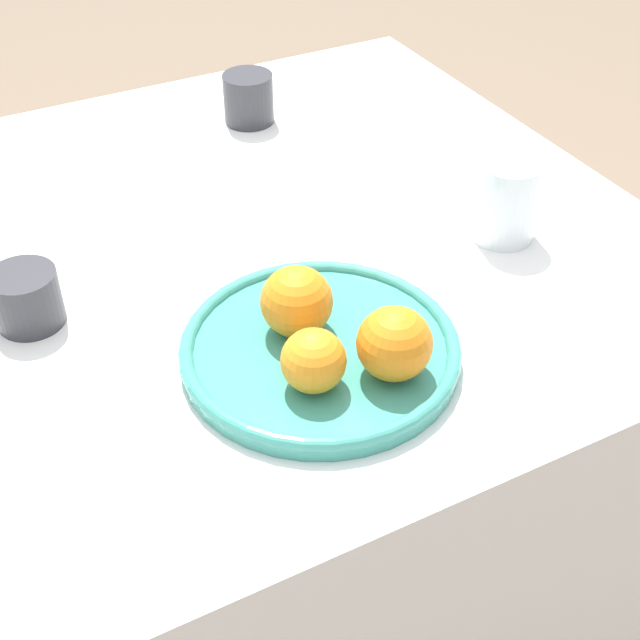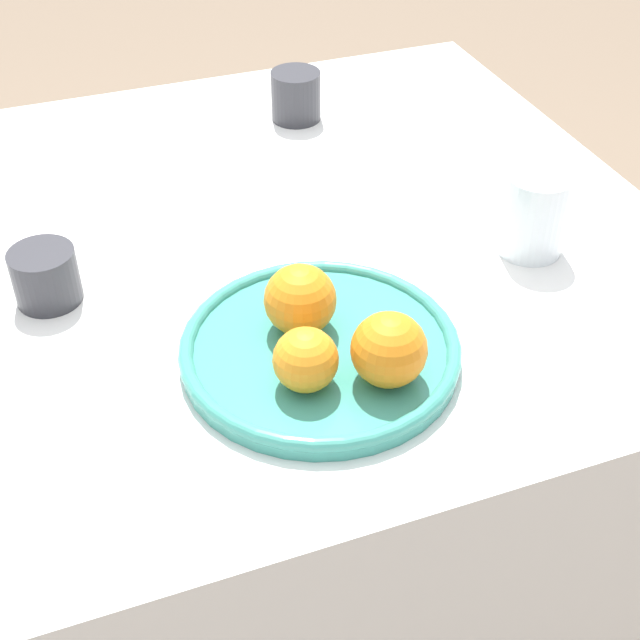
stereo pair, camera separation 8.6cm
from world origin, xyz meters
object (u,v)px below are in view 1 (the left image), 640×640
(orange_1, at_px, (313,361))
(water_glass, at_px, (506,200))
(orange_2, at_px, (394,344))
(orange_0, at_px, (297,302))
(cup_1, at_px, (248,98))
(fruit_platter, at_px, (320,349))
(cup_0, at_px, (27,298))

(orange_1, xyz_separation_m, water_glass, (0.33, 0.14, 0.00))
(orange_2, xyz_separation_m, water_glass, (0.25, 0.16, -0.00))
(orange_2, bearing_deg, orange_0, 117.80)
(orange_1, height_order, water_glass, water_glass)
(orange_0, bearing_deg, orange_2, -62.20)
(water_glass, distance_m, cup_1, 0.44)
(orange_2, bearing_deg, water_glass, 32.91)
(orange_1, bearing_deg, fruit_platter, 56.23)
(water_glass, xyz_separation_m, cup_0, (-0.54, 0.10, -0.02))
(orange_0, relative_size, cup_0, 1.03)
(orange_0, relative_size, orange_1, 1.17)
(cup_1, bearing_deg, water_glass, -70.68)
(orange_0, xyz_separation_m, water_glass, (0.30, 0.06, -0.00))
(orange_0, height_order, cup_0, orange_0)
(fruit_platter, bearing_deg, cup_0, 141.25)
(orange_1, relative_size, water_glass, 0.63)
(cup_0, xyz_separation_m, cup_1, (0.39, 0.32, 0.00))
(cup_1, bearing_deg, orange_1, -108.19)
(fruit_platter, height_order, cup_1, cup_1)
(orange_2, bearing_deg, cup_0, 137.59)
(orange_0, bearing_deg, cup_0, 145.32)
(orange_1, height_order, cup_1, orange_1)
(orange_0, xyz_separation_m, cup_1, (0.16, 0.48, -0.02))
(orange_1, xyz_separation_m, orange_2, (0.08, -0.02, 0.01))
(fruit_platter, height_order, cup_0, cup_0)
(cup_1, bearing_deg, fruit_platter, -106.53)
(orange_1, distance_m, orange_2, 0.08)
(fruit_platter, bearing_deg, orange_2, -56.79)
(orange_1, relative_size, cup_1, 0.87)
(orange_2, xyz_separation_m, cup_0, (-0.28, 0.26, -0.02))
(orange_2, relative_size, water_glass, 0.74)
(water_glass, bearing_deg, fruit_platter, -161.89)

